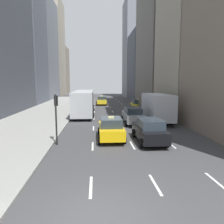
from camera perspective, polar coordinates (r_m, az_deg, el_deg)
name	(u,v)px	position (r m, az deg, el deg)	size (l,w,h in m)	color
ground_plane	(96,215)	(8.15, -4.32, -25.15)	(160.00, 160.00, 0.00)	#3D3D3F
sidewalk_left	(50,111)	(34.84, -15.91, 0.26)	(8.00, 66.00, 0.15)	gray
lane_markings	(114,115)	(30.28, 0.61, -0.67)	(5.72, 56.00, 0.01)	white
building_row_left	(29,39)	(51.94, -20.90, 17.47)	(6.00, 89.78, 31.62)	#4C515B
building_row_right	(163,26)	(42.00, 13.29, 21.06)	(6.00, 65.90, 32.59)	gray
taxi_lead	(138,105)	(35.16, 6.82, 1.88)	(2.02, 4.40, 1.87)	yellow
taxi_second	(111,128)	(17.01, -0.29, -4.29)	(2.02, 4.40, 1.87)	yellow
taxi_third	(102,100)	(43.42, -2.74, 3.03)	(2.02, 4.40, 1.87)	yellow
sedan_black_near	(133,115)	(23.58, 5.43, -0.88)	(2.02, 4.71, 1.79)	#9EA0A5
sedan_silver_behind	(149,130)	(16.47, 9.76, -4.73)	(2.02, 4.69, 1.77)	black
city_bus	(84,102)	(30.32, -7.40, 2.67)	(2.80, 11.61, 3.25)	#B7BCC1
box_truck	(155,106)	(25.38, 11.19, 1.44)	(2.58, 8.40, 3.15)	#262628
traffic_light_pole	(56,111)	(15.84, -14.40, 0.19)	(0.24, 0.42, 3.60)	black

